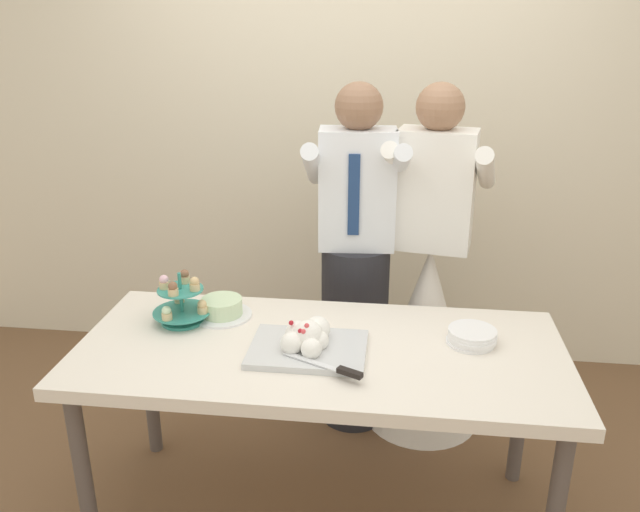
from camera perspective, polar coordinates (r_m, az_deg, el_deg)
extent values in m
cube|color=beige|center=(3.57, 2.97, 13.10)|extent=(5.20, 0.10, 2.90)
cube|color=silver|center=(2.39, 0.01, -8.59)|extent=(1.80, 0.80, 0.05)
cylinder|color=#564C47|center=(2.58, -20.35, -18.00)|extent=(0.06, 0.06, 0.72)
cylinder|color=#564C47|center=(3.05, -14.98, -10.82)|extent=(0.06, 0.06, 0.72)
cylinder|color=#564C47|center=(2.91, 17.52, -12.78)|extent=(0.06, 0.06, 0.72)
cylinder|color=teal|center=(2.62, -12.13, -5.63)|extent=(0.17, 0.17, 0.01)
cylinder|color=teal|center=(2.57, -12.30, -3.65)|extent=(0.01, 0.01, 0.21)
cylinder|color=teal|center=(2.60, -12.20, -4.86)|extent=(0.23, 0.23, 0.01)
cylinder|color=#D1B784|center=(2.56, -10.45, -4.73)|extent=(0.04, 0.04, 0.03)
sphere|color=#D6B27A|center=(2.55, -10.48, -4.24)|extent=(0.04, 0.04, 0.04)
cylinder|color=#D1B784|center=(2.67, -12.44, -3.76)|extent=(0.04, 0.04, 0.03)
sphere|color=white|center=(2.66, -12.48, -3.29)|extent=(0.04, 0.04, 0.04)
cylinder|color=#D1B784|center=(2.53, -13.49, -5.24)|extent=(0.04, 0.04, 0.03)
sphere|color=beige|center=(2.52, -13.54, -4.75)|extent=(0.04, 0.04, 0.04)
cylinder|color=teal|center=(2.56, -12.36, -2.94)|extent=(0.18, 0.18, 0.01)
cylinder|color=#D1B784|center=(2.53, -11.11, -2.72)|extent=(0.04, 0.04, 0.03)
sphere|color=#D6B27A|center=(2.52, -11.14, -2.22)|extent=(0.04, 0.04, 0.04)
cylinder|color=#D1B784|center=(2.61, -11.97, -2.06)|extent=(0.04, 0.04, 0.03)
sphere|color=brown|center=(2.60, -12.01, -1.57)|extent=(0.04, 0.04, 0.04)
cylinder|color=#D1B784|center=(2.57, -13.71, -2.53)|extent=(0.04, 0.04, 0.03)
sphere|color=#EAB7C6|center=(2.56, -13.76, -2.04)|extent=(0.04, 0.04, 0.04)
cylinder|color=#D1B784|center=(2.50, -12.97, -3.13)|extent=(0.04, 0.04, 0.03)
sphere|color=brown|center=(2.49, -13.01, -2.63)|extent=(0.04, 0.04, 0.04)
cube|color=silver|center=(2.34, -1.07, -8.32)|extent=(0.42, 0.31, 0.02)
sphere|color=white|center=(2.31, -0.06, -7.55)|extent=(0.08, 0.08, 0.08)
sphere|color=white|center=(2.38, -0.24, -6.52)|extent=(0.10, 0.10, 0.10)
sphere|color=white|center=(2.35, -1.96, -6.94)|extent=(0.10, 0.10, 0.10)
sphere|color=white|center=(2.29, -2.52, -7.79)|extent=(0.08, 0.08, 0.08)
sphere|color=white|center=(2.26, -0.78, -8.29)|extent=(0.07, 0.07, 0.07)
sphere|color=white|center=(2.31, -1.08, -7.08)|extent=(0.11, 0.11, 0.11)
sphere|color=#DB474C|center=(2.26, -1.49, -6.75)|extent=(0.02, 0.02, 0.02)
sphere|color=#B21923|center=(2.30, -2.59, -5.98)|extent=(0.02, 0.02, 0.02)
sphere|color=#B21923|center=(2.27, -1.77, -6.71)|extent=(0.02, 0.02, 0.02)
sphere|color=#B21923|center=(2.30, -1.15, -6.36)|extent=(0.02, 0.02, 0.02)
sphere|color=#DB474C|center=(2.27, -1.19, -6.23)|extent=(0.02, 0.02, 0.02)
sphere|color=#B21923|center=(2.29, -1.34, -6.26)|extent=(0.02, 0.02, 0.02)
cube|color=silver|center=(2.23, -0.72, -9.43)|extent=(0.22, 0.12, 0.00)
cube|color=black|center=(2.16, 2.67, -10.36)|extent=(0.09, 0.06, 0.02)
cylinder|color=white|center=(2.46, 13.25, -7.47)|extent=(0.18, 0.18, 0.01)
cylinder|color=white|center=(2.46, 13.41, -7.22)|extent=(0.18, 0.18, 0.01)
cylinder|color=white|center=(2.45, 13.43, -7.03)|extent=(0.18, 0.18, 0.01)
cylinder|color=white|center=(2.45, 13.45, -6.77)|extent=(0.18, 0.18, 0.01)
cylinder|color=white|center=(2.45, 13.45, -6.52)|extent=(0.18, 0.18, 0.01)
cylinder|color=white|center=(2.63, -8.70, -5.22)|extent=(0.24, 0.24, 0.01)
cylinder|color=beige|center=(2.62, -8.75, -4.46)|extent=(0.16, 0.16, 0.07)
cylinder|color=#232328|center=(3.15, 3.06, -7.00)|extent=(0.32, 0.32, 0.92)
cube|color=white|center=(2.88, 3.34, 5.97)|extent=(0.35, 0.22, 0.54)
sphere|color=#8C664C|center=(2.81, 3.50, 13.18)|extent=(0.21, 0.21, 0.21)
cylinder|color=white|center=(2.86, -0.63, 8.13)|extent=(0.11, 0.49, 0.28)
cylinder|color=white|center=(2.86, 7.06, 7.98)|extent=(0.11, 0.49, 0.28)
cube|color=navy|center=(2.78, 3.03, 5.43)|extent=(0.05, 0.02, 0.36)
cone|color=white|center=(3.17, 9.39, -7.05)|extent=(0.56, 0.56, 0.92)
cube|color=white|center=(2.91, 10.22, 5.81)|extent=(0.37, 0.26, 0.54)
sphere|color=#997054|center=(2.84, 10.70, 12.94)|extent=(0.21, 0.21, 0.21)
cylinder|color=white|center=(2.91, 7.04, 8.18)|extent=(0.16, 0.49, 0.28)
cylinder|color=white|center=(2.87, 14.58, 7.50)|extent=(0.16, 0.49, 0.28)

